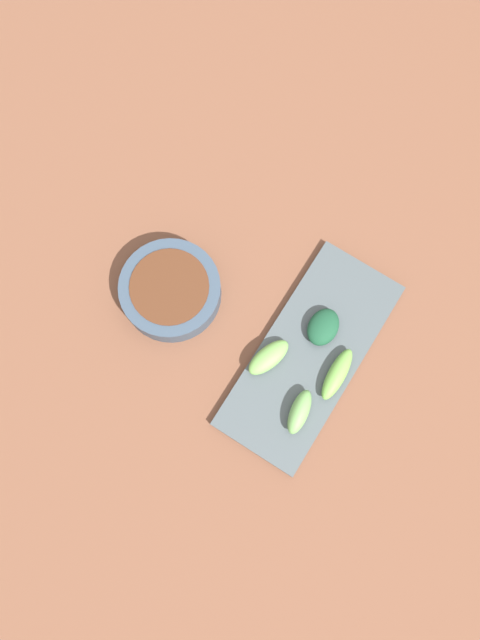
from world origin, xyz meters
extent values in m
cube|color=brown|center=(0.00, 0.00, 0.01)|extent=(2.10, 2.10, 0.02)
cylinder|color=#36475A|center=(-0.15, -0.04, 0.04)|extent=(0.14, 0.14, 0.04)
cylinder|color=#4E2916|center=(-0.15, -0.04, 0.05)|extent=(0.11, 0.11, 0.03)
cube|color=#465155|center=(0.07, -0.01, 0.03)|extent=(0.13, 0.32, 0.01)
ellipsoid|color=#194B30|center=(0.07, 0.03, 0.04)|extent=(0.05, 0.06, 0.02)
ellipsoid|color=#6CA857|center=(0.10, -0.09, 0.05)|extent=(0.04, 0.07, 0.03)
ellipsoid|color=#6CAB47|center=(0.12, -0.02, 0.04)|extent=(0.03, 0.08, 0.02)
ellipsoid|color=#73B053|center=(0.02, -0.05, 0.04)|extent=(0.05, 0.07, 0.02)
camera|label=1|loc=(0.07, -0.19, 0.91)|focal=35.36mm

